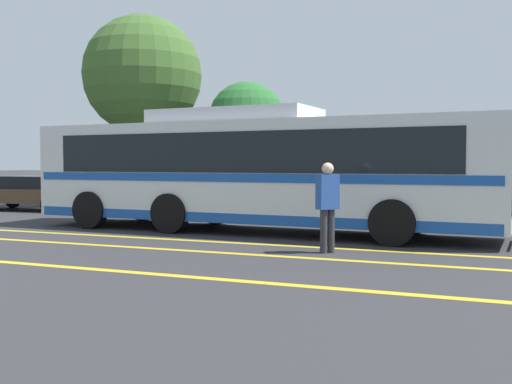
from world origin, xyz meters
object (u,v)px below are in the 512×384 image
Objects in this scene: parked_car_0 at (30,193)px; tree_0 at (247,121)px; transit_bus at (255,169)px; pedestrian_0 at (327,201)px; parked_car_1 at (192,195)px; parked_car_2 at (394,199)px; tree_1 at (142,75)px.

tree_0 reaches higher than parked_car_0.
transit_bus is 11.00m from parked_car_0.
transit_bus is 7.11× the size of pedestrian_0.
parked_car_1 is 2.39× the size of pedestrian_0.
parked_car_1 is at bearing -130.41° from transit_bus.
transit_bus is 2.52× the size of tree_0.
parked_car_1 is at bearing 87.09° from pedestrian_0.
tree_0 reaches higher than parked_car_2.
tree_1 is at bearing 88.19° from pedestrian_0.
parked_car_1 reaches higher than parked_car_0.
transit_bus is 2.56× the size of parked_car_0.
parked_car_1 is 4.94m from tree_0.
parked_car_2 is (13.32, 0.40, 0.04)m from parked_car_0.
parked_car_2 is at bearing -19.35° from tree_1.
tree_0 is at bearing -120.18° from parked_car_2.
pedestrian_0 is (6.42, -6.41, 0.31)m from parked_car_1.
parked_car_1 is (6.68, 0.21, 0.03)m from parked_car_0.
parked_car_2 reaches higher than parked_car_1.
parked_car_0 is 0.98× the size of tree_0.
parked_car_1 is 0.53× the size of tree_1.
transit_bus is at bearing -65.55° from tree_0.
tree_1 reaches higher than tree_0.
parked_car_2 is (6.64, 0.19, 0.01)m from parked_car_1.
tree_1 is (-4.79, 0.01, 2.04)m from tree_0.
parked_car_2 is (2.89, 3.75, -0.89)m from transit_bus.
parked_car_1 is 6.64m from parked_car_2.
pedestrian_0 is 12.43m from tree_0.
parked_car_2 is 0.86× the size of tree_0.
parked_car_0 is at bearing -148.14° from tree_0.
parked_car_1 is at bearing -93.66° from tree_0.
tree_0 is at bearing -152.42° from transit_bus.
transit_bus is at bearing -111.72° from parked_car_0.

